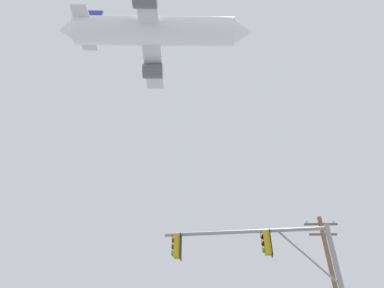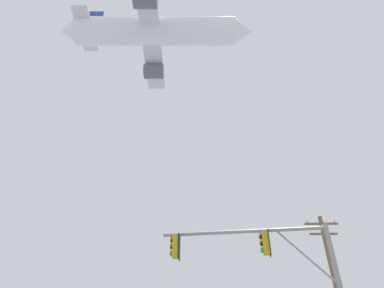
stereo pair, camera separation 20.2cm
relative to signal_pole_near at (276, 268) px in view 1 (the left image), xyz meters
The scene contains 2 objects.
signal_pole_near is the anchor object (origin of this frame).
airplane 43.99m from the signal_pole_near, 116.74° to the left, with size 28.63×22.12×7.84m.
Camera 1 is at (0.24, -6.37, 1.21)m, focal length 32.21 mm.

